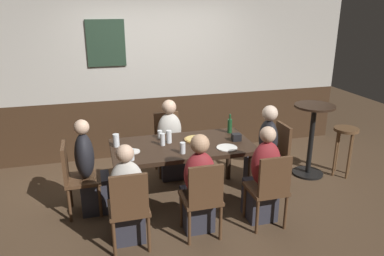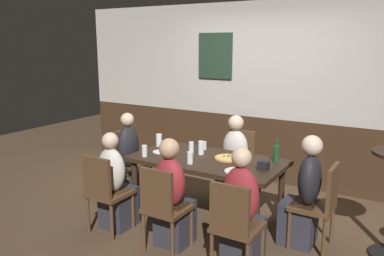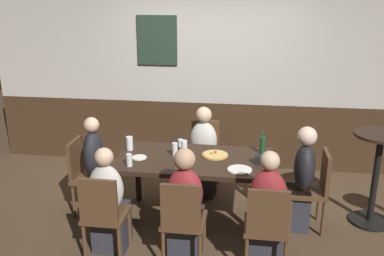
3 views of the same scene
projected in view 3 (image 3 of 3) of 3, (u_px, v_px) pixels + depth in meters
ground_plane at (195, 219)px, 4.84m from camera, size 12.00×12.00×0.00m
wall_back at (211, 78)px, 5.99m from camera, size 6.40×0.13×2.60m
dining_table at (196, 165)px, 4.64m from camera, size 1.72×0.90×0.74m
chair_mid_far at (204, 151)px, 5.50m from camera, size 0.40×0.40×0.88m
chair_head_east at (314, 186)px, 4.51m from camera, size 0.40×0.40×0.88m
chair_head_west at (85, 172)px, 4.86m from camera, size 0.40×0.40×0.88m
chair_right_near at (267, 224)px, 3.77m from camera, size 0.40×0.40×0.88m
chair_mid_near at (183, 218)px, 3.87m from camera, size 0.40×0.40×0.88m
chair_left_near at (103, 212)px, 3.97m from camera, size 0.40×0.40×0.88m
person_mid_far at (203, 157)px, 5.36m from camera, size 0.34×0.37×1.12m
person_head_east at (298, 186)px, 4.54m from camera, size 0.37×0.34×1.15m
person_head_west at (99, 174)px, 4.84m from camera, size 0.37×0.34×1.16m
person_right_near at (266, 217)px, 3.93m from camera, size 0.34×0.37×1.15m
person_mid_near at (186, 211)px, 4.03m from camera, size 0.34×0.37×1.13m
person_left_near at (109, 208)px, 4.14m from camera, size 0.34×0.37×1.10m
pizza at (215, 155)px, 4.68m from camera, size 0.29×0.29×0.03m
tumbler_water at (180, 144)px, 4.92m from camera, size 0.06×0.06×0.10m
pint_glass_amber at (129, 161)px, 4.39m from camera, size 0.06×0.06×0.13m
pint_glass_stout at (184, 148)px, 4.71m from camera, size 0.07×0.07×0.16m
tumbler_short at (186, 162)px, 4.35m from camera, size 0.07×0.07×0.13m
pint_glass_pale at (175, 150)px, 4.66m from camera, size 0.06×0.06×0.15m
beer_glass_tall at (130, 144)px, 4.84m from camera, size 0.08×0.08×0.16m
beer_bottle_green at (262, 145)px, 4.73m from camera, size 0.06×0.06×0.26m
plate_white_large at (240, 170)px, 4.30m from camera, size 0.25×0.25×0.01m
plate_white_small at (139, 157)px, 4.62m from camera, size 0.16×0.16×0.01m
condiment_caddy at (260, 159)px, 4.46m from camera, size 0.11×0.09×0.09m
side_bar_table at (376, 172)px, 4.58m from camera, size 0.56×0.56×1.05m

